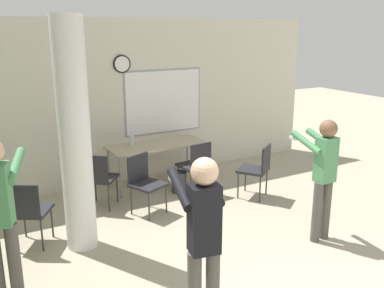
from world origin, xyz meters
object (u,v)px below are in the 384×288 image
(chair_table_left, at_px, (99,176))
(chair_near_pillar, at_px, (28,209))
(chair_table_right, at_px, (196,163))
(chair_table_front, at_px, (145,180))
(person_playing_front, at_px, (203,235))
(folding_table, at_px, (156,147))
(person_playing_side, at_px, (323,171))
(chair_mid_room, at_px, (258,167))
(bottle_on_table, at_px, (132,141))

(chair_table_left, distance_m, chair_near_pillar, 1.33)
(chair_table_left, bearing_deg, chair_table_right, -6.21)
(chair_near_pillar, xyz_separation_m, chair_table_right, (2.68, 0.55, 0.00))
(chair_table_front, distance_m, person_playing_front, 2.75)
(folding_table, bearing_deg, chair_table_right, -57.22)
(person_playing_front, bearing_deg, chair_table_front, 77.34)
(chair_table_right, bearing_deg, chair_table_left, 173.79)
(chair_table_left, relative_size, chair_table_right, 1.00)
(chair_near_pillar, bearing_deg, person_playing_side, -26.09)
(folding_table, distance_m, chair_table_front, 1.15)
(chair_near_pillar, xyz_separation_m, chair_table_front, (1.64, 0.24, 0.00))
(chair_mid_room, distance_m, chair_table_front, 1.82)
(person_playing_front, bearing_deg, person_playing_side, 19.88)
(chair_mid_room, xyz_separation_m, person_playing_side, (-0.17, -1.51, 0.42))
(folding_table, distance_m, chair_mid_room, 1.75)
(bottle_on_table, xyz_separation_m, person_playing_front, (-0.81, -3.64, 0.14))
(chair_table_right, relative_size, person_playing_side, 0.55)
(folding_table, xyz_separation_m, chair_near_pillar, (-2.27, -1.20, -0.17))
(chair_table_front, distance_m, person_playing_side, 2.49)
(bottle_on_table, relative_size, chair_table_left, 0.32)
(person_playing_side, xyz_separation_m, person_playing_front, (-2.22, -0.80, 0.05))
(chair_near_pillar, relative_size, chair_table_right, 1.00)
(folding_table, bearing_deg, person_playing_front, -108.73)
(chair_table_left, bearing_deg, person_playing_front, -91.20)
(folding_table, height_order, person_playing_front, person_playing_front)
(folding_table, xyz_separation_m, person_playing_front, (-1.22, -3.60, 0.30))
(chair_table_right, height_order, chair_table_front, same)
(person_playing_side, relative_size, person_playing_front, 0.95)
(person_playing_side, bearing_deg, bottle_on_table, 116.38)
(person_playing_side, bearing_deg, chair_near_pillar, 153.91)
(chair_mid_room, bearing_deg, person_playing_side, -96.34)
(chair_table_left, height_order, chair_table_right, same)
(chair_table_left, height_order, chair_mid_room, same)
(chair_mid_room, bearing_deg, chair_near_pillar, 178.43)
(folding_table, relative_size, chair_mid_room, 1.88)
(person_playing_front, bearing_deg, folding_table, 71.27)
(bottle_on_table, relative_size, chair_table_right, 0.32)
(chair_table_left, relative_size, chair_near_pillar, 1.00)
(chair_table_front, xyz_separation_m, person_playing_side, (1.62, -1.84, 0.42))
(chair_mid_room, distance_m, person_playing_front, 3.35)
(chair_mid_room, distance_m, chair_near_pillar, 3.43)
(chair_near_pillar, bearing_deg, folding_table, 27.78)
(bottle_on_table, xyz_separation_m, chair_table_left, (-0.74, -0.52, -0.33))
(chair_table_right, bearing_deg, person_playing_front, -118.90)
(chair_table_left, xyz_separation_m, person_playing_side, (2.15, -2.32, 0.42))
(folding_table, height_order, chair_table_right, chair_table_right)
(folding_table, relative_size, chair_table_right, 1.88)
(chair_mid_room, distance_m, chair_table_right, 0.99)
(bottle_on_table, height_order, person_playing_side, person_playing_side)
(person_playing_side, bearing_deg, chair_table_left, 132.80)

